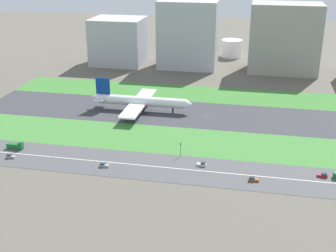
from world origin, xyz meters
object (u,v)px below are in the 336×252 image
object	(u,v)px
car_1	(11,156)
office_tower	(285,38)
traffic_light	(181,149)
fuel_tank_centre	(232,48)
car_3	(202,164)
car_4	(253,179)
fuel_tank_west	(198,48)
airliner	(139,101)
truck_0	(16,146)
terminal_building	(119,41)
hangar_building	(188,34)
car_2	(104,165)
car_0	(323,175)

from	to	relation	value
car_1	office_tower	bearing A→B (deg)	-124.94
traffic_light	fuel_tank_centre	world-z (taller)	fuel_tank_centre
car_3	office_tower	world-z (taller)	office_tower
car_4	fuel_tank_west	xyz separation A→B (m)	(-57.71, 237.00, 6.25)
airliner	office_tower	size ratio (longest dim) A/B	1.19
truck_0	car_3	size ratio (longest dim) A/B	1.91
car_1	fuel_tank_centre	size ratio (longest dim) A/B	0.23
terminal_building	airliner	bearing A→B (deg)	-66.99
terminal_building	truck_0	bearing A→B (deg)	-89.52
hangar_building	office_tower	distance (m)	77.73
airliner	car_4	bearing A→B (deg)	-47.19
terminal_building	fuel_tank_west	bearing A→B (deg)	35.56
car_1	terminal_building	distance (m)	192.95
car_1	car_4	bearing A→B (deg)	-180.00
fuel_tank_west	fuel_tank_centre	distance (m)	31.38
office_tower	car_2	bearing A→B (deg)	-114.25
airliner	car_3	xyz separation A→B (m)	(48.26, -68.00, -5.31)
car_4	hangar_building	distance (m)	202.90
hangar_building	airliner	bearing A→B (deg)	-96.16
car_2	fuel_tank_centre	xyz separation A→B (m)	(42.36, 237.00, 6.94)
airliner	car_0	xyz separation A→B (m)	(102.54, -68.00, -5.31)
car_1	car_0	xyz separation A→B (m)	(146.66, 10.00, 0.00)
traffic_light	hangar_building	bearing A→B (deg)	97.97
car_4	car_3	bearing A→B (deg)	-22.63
truck_0	car_1	bearing A→B (deg)	-74.47
truck_0	terminal_building	world-z (taller)	terminal_building
car_0	fuel_tank_centre	bearing A→B (deg)	104.01
car_4	car_1	world-z (taller)	same
fuel_tank_west	fuel_tank_centre	world-z (taller)	fuel_tank_centre
car_3	hangar_building	distance (m)	187.43
office_tower	fuel_tank_west	bearing A→B (deg)	149.20
truck_0	terminal_building	xyz separation A→B (m)	(-1.52, 182.00, 17.87)
truck_0	car_0	distance (m)	149.44
traffic_light	truck_0	bearing A→B (deg)	-174.53
office_tower	fuel_tank_west	world-z (taller)	office_tower
terminal_building	car_3	bearing A→B (deg)	-62.02
airliner	hangar_building	size ratio (longest dim) A/B	1.18
car_1	terminal_building	bearing A→B (deg)	-88.72
fuel_tank_west	car_1	bearing A→B (deg)	-103.90
car_4	car_0	size ratio (longest dim) A/B	1.00
airliner	hangar_building	distance (m)	116.63
car_3	traffic_light	bearing A→B (deg)	145.43
truck_0	fuel_tank_centre	distance (m)	245.32
car_4	fuel_tank_west	distance (m)	244.01
car_2	car_1	bearing A→B (deg)	0.00
car_3	fuel_tank_centre	distance (m)	227.12
car_2	fuel_tank_west	distance (m)	237.34
office_tower	fuel_tank_centre	bearing A→B (deg)	134.43
car_1	terminal_building	size ratio (longest dim) A/B	0.10
car_3	traffic_light	size ratio (longest dim) A/B	0.61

